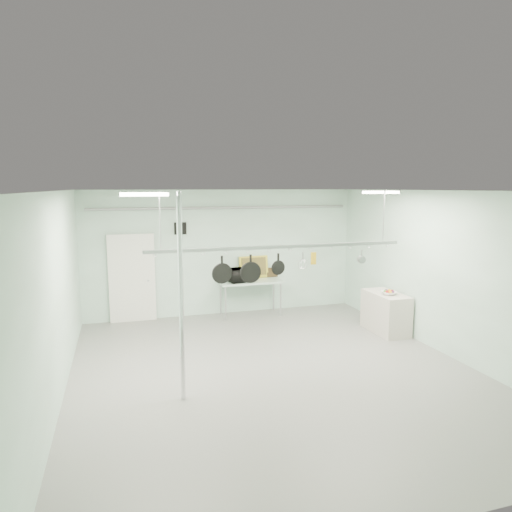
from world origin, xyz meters
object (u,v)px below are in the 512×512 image
object	(u,v)px
coffee_canister	(247,277)
fruit_bowl	(389,293)
skillet_left	(222,270)
skillet_mid	(251,269)
skillet_right	(278,263)
pot_rack	(280,245)
prep_table	(251,283)
side_cabinet	(386,313)
microwave	(241,275)
chrome_pole	(181,298)

from	to	relation	value
coffee_canister	fruit_bowl	size ratio (longest dim) A/B	0.68
skillet_left	fruit_bowl	bearing A→B (deg)	8.57
coffee_canister	skillet_mid	world-z (taller)	skillet_mid
coffee_canister	skillet_right	distance (m)	3.32
pot_rack	prep_table	bearing A→B (deg)	83.09
skillet_mid	skillet_right	bearing A→B (deg)	0.60
side_cabinet	skillet_right	distance (m)	3.49
pot_rack	microwave	size ratio (longest dim) A/B	7.77
skillet_left	side_cabinet	bearing A→B (deg)	10.45
chrome_pole	skillet_right	world-z (taller)	chrome_pole
prep_table	pot_rack	world-z (taller)	pot_rack
skillet_mid	skillet_right	size ratio (longest dim) A/B	1.41
prep_table	microwave	size ratio (longest dim) A/B	2.59
side_cabinet	microwave	distance (m)	3.60
chrome_pole	pot_rack	distance (m)	2.19
skillet_right	microwave	bearing A→B (deg)	79.05
pot_rack	microwave	distance (m)	3.44
pot_rack	skillet_right	xyz separation A→B (m)	(-0.03, 0.00, -0.33)
chrome_pole	side_cabinet	size ratio (longest dim) A/B	2.67
pot_rack	fruit_bowl	distance (m)	3.33
side_cabinet	microwave	size ratio (longest dim) A/B	1.94
prep_table	side_cabinet	distance (m)	3.39
prep_table	skillet_mid	bearing A→B (deg)	-106.04
pot_rack	skillet_left	bearing A→B (deg)	180.00
coffee_canister	fruit_bowl	distance (m)	3.47
prep_table	fruit_bowl	bearing A→B (deg)	-43.05
microwave	skillet_left	bearing A→B (deg)	60.46
microwave	skillet_mid	world-z (taller)	skillet_mid
microwave	fruit_bowl	distance (m)	3.61
coffee_canister	fruit_bowl	bearing A→B (deg)	-40.19
prep_table	skillet_mid	distance (m)	3.57
skillet_left	skillet_right	world-z (taller)	same
chrome_pole	pot_rack	world-z (taller)	chrome_pole
chrome_pole	skillet_left	world-z (taller)	chrome_pole
side_cabinet	microwave	xyz separation A→B (m)	(-2.82, 2.14, 0.63)
side_cabinet	skillet_right	size ratio (longest dim) A/B	3.25
fruit_bowl	pot_rack	bearing A→B (deg)	-161.93
microwave	coffee_canister	world-z (taller)	microwave
prep_table	microwave	bearing A→B (deg)	-168.20
chrome_pole	fruit_bowl	xyz separation A→B (m)	(4.81, 1.85, -0.66)
chrome_pole	skillet_mid	bearing A→B (deg)	33.67
chrome_pole	microwave	world-z (taller)	chrome_pole
coffee_canister	side_cabinet	bearing A→B (deg)	-37.88
prep_table	fruit_bowl	world-z (taller)	fruit_bowl
skillet_left	pot_rack	bearing A→B (deg)	-4.87
prep_table	pot_rack	size ratio (longest dim) A/B	0.33
skillet_left	skillet_mid	distance (m)	0.52
fruit_bowl	skillet_right	distance (m)	3.24
pot_rack	skillet_left	distance (m)	1.14
pot_rack	skillet_left	size ratio (longest dim) A/B	9.71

